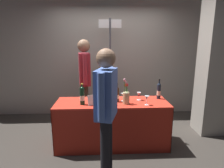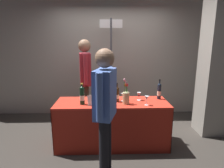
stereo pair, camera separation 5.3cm
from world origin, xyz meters
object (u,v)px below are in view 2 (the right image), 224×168
(flower_vase, at_px, (126,97))
(booth_signpost, at_px, (111,60))
(featured_wine_bottle, at_px, (82,95))
(wine_glass_near_taster, at_px, (147,98))
(wine_glass_mid, at_px, (123,95))
(taster_foreground_right, at_px, (105,104))
(tasting_table, at_px, (112,116))
(vendor_presenter, at_px, (85,75))
(wine_glass_near_vendor, at_px, (139,95))
(concrete_pillar, at_px, (218,47))
(display_bottle_0, at_px, (117,94))

(flower_vase, bearing_deg, booth_signpost, 99.11)
(featured_wine_bottle, height_order, wine_glass_near_taster, featured_wine_bottle)
(wine_glass_mid, xyz_separation_m, taster_foreground_right, (-0.29, -0.82, 0.13))
(taster_foreground_right, bearing_deg, tasting_table, 6.38)
(wine_glass_near_taster, distance_m, flower_vase, 0.32)
(wine_glass_near_taster, distance_m, vendor_presenter, 1.44)
(wine_glass_near_vendor, height_order, vendor_presenter, vendor_presenter)
(wine_glass_near_vendor, relative_size, wine_glass_mid, 1.00)
(wine_glass_mid, height_order, wine_glass_near_taster, wine_glass_near_taster)
(wine_glass_mid, bearing_deg, taster_foreground_right, -109.75)
(taster_foreground_right, xyz_separation_m, booth_signpost, (0.12, 1.94, 0.34))
(concrete_pillar, height_order, display_bottle_0, concrete_pillar)
(concrete_pillar, bearing_deg, featured_wine_bottle, -167.58)
(featured_wine_bottle, height_order, wine_glass_mid, featured_wine_bottle)
(tasting_table, height_order, wine_glass_near_taster, wine_glass_near_taster)
(featured_wine_bottle, xyz_separation_m, taster_foreground_right, (0.36, -0.68, 0.08))
(wine_glass_near_taster, bearing_deg, concrete_pillar, 23.52)
(featured_wine_bottle, bearing_deg, wine_glass_mid, 12.03)
(concrete_pillar, bearing_deg, wine_glass_mid, -167.43)
(wine_glass_near_taster, bearing_deg, taster_foreground_right, -136.60)
(featured_wine_bottle, relative_size, wine_glass_near_vendor, 2.48)
(wine_glass_near_taster, bearing_deg, vendor_presenter, 137.10)
(flower_vase, bearing_deg, tasting_table, 152.50)
(tasting_table, distance_m, wine_glass_near_taster, 0.66)
(tasting_table, height_order, booth_signpost, booth_signpost)
(booth_signpost, bearing_deg, taster_foreground_right, -93.67)
(vendor_presenter, relative_size, taster_foreground_right, 1.07)
(concrete_pillar, distance_m, wine_glass_near_vendor, 1.68)
(display_bottle_0, xyz_separation_m, wine_glass_near_vendor, (0.38, 0.07, -0.03))
(display_bottle_0, bearing_deg, tasting_table, -173.87)
(vendor_presenter, bearing_deg, wine_glass_mid, 33.81)
(concrete_pillar, height_order, taster_foreground_right, concrete_pillar)
(concrete_pillar, relative_size, wine_glass_near_taster, 22.15)
(wine_glass_near_vendor, relative_size, vendor_presenter, 0.08)
(display_bottle_0, relative_size, booth_signpost, 0.14)
(featured_wine_bottle, xyz_separation_m, wine_glass_near_taster, (1.00, -0.07, -0.04))
(wine_glass_near_taster, bearing_deg, featured_wine_bottle, 175.74)
(concrete_pillar, distance_m, vendor_presenter, 2.51)
(featured_wine_bottle, xyz_separation_m, display_bottle_0, (0.55, 0.12, -0.02))
(tasting_table, distance_m, taster_foreground_right, 0.93)
(featured_wine_bottle, distance_m, wine_glass_near_vendor, 0.95)
(display_bottle_0, height_order, vendor_presenter, vendor_presenter)
(concrete_pillar, distance_m, display_bottle_0, 2.01)
(tasting_table, distance_m, featured_wine_bottle, 0.62)
(booth_signpost, bearing_deg, concrete_pillar, -21.21)
(tasting_table, height_order, flower_vase, flower_vase)
(concrete_pillar, bearing_deg, vendor_presenter, 171.33)
(flower_vase, bearing_deg, wine_glass_mid, 102.61)
(featured_wine_bottle, bearing_deg, tasting_table, 13.35)
(display_bottle_0, xyz_separation_m, vendor_presenter, (-0.59, 0.77, 0.18))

